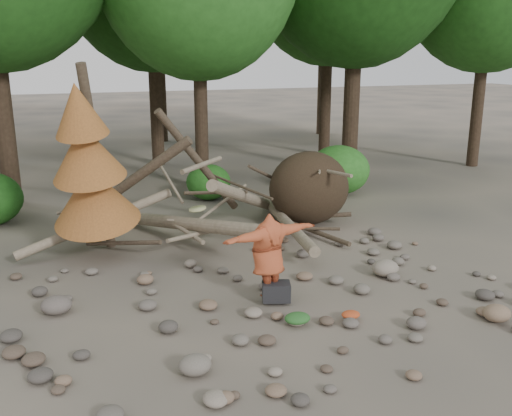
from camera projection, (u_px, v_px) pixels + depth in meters
name	position (u px, v px, depth m)	size (l,w,h in m)	color
ground	(284.00, 299.00, 10.81)	(120.00, 120.00, 0.00)	#514C44
deadfall_pile	(290.00, 192.00, 15.07)	(8.55, 5.24, 3.30)	#332619
dead_conifer	(89.00, 168.00, 12.22)	(2.06, 2.16, 4.35)	#4C3F30
bush_mid	(208.00, 182.00, 17.97)	(1.40, 1.40, 1.12)	#26661D
bush_right	(339.00, 170.00, 18.62)	(2.00, 2.00, 1.60)	#307925
frisbee_thrower	(268.00, 256.00, 10.51)	(2.53, 0.95, 1.86)	#AE4827
backpack	(276.00, 294.00, 10.57)	(0.52, 0.34, 0.34)	black
cloth_green	(297.00, 321.00, 9.73)	(0.45, 0.38, 0.17)	#275B24
cloth_orange	(351.00, 317.00, 9.92)	(0.33, 0.27, 0.12)	#B1421E
boulder_front_left	(195.00, 365.00, 8.24)	(0.49, 0.44, 0.29)	slate
boulder_front_right	(497.00, 313.00, 9.87)	(0.49, 0.44, 0.29)	#856A53
boulder_mid_right	(385.00, 268.00, 11.88)	(0.57, 0.51, 0.34)	gray
boulder_mid_left	(56.00, 305.00, 10.15)	(0.55, 0.49, 0.33)	#625852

